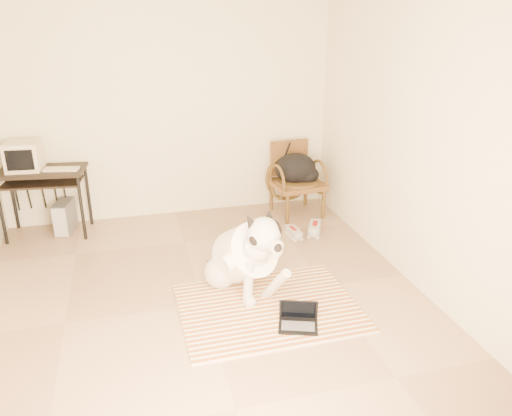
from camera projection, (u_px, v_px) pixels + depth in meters
name	position (u px, v px, depth m)	size (l,w,h in m)	color
floor	(203.00, 303.00, 4.46)	(4.50, 4.50, 0.00)	#9D7D60
wall_back	(168.00, 108.00, 5.98)	(4.50, 4.50, 0.00)	beige
wall_front	(284.00, 311.00, 1.94)	(4.50, 4.50, 0.00)	beige
wall_right	(420.00, 142.00, 4.44)	(4.50, 4.50, 0.00)	beige
rug	(269.00, 308.00, 4.38)	(1.55, 1.19, 0.02)	#BB4F19
dog	(245.00, 256.00, 4.52)	(0.70, 1.17, 0.92)	beige
laptop	(298.00, 319.00, 4.10)	(0.38, 0.32, 0.22)	black
computer_desk	(42.00, 179.00, 5.60)	(1.00, 0.63, 0.78)	black
crt_monitor	(24.00, 156.00, 5.51)	(0.39, 0.37, 0.32)	#C3B499
desk_keyboard	(61.00, 169.00, 5.55)	(0.37, 0.14, 0.02)	#C3B499
pc_tower	(65.00, 217.00, 5.86)	(0.24, 0.42, 0.37)	#545356
rattan_chair	(296.00, 179.00, 6.31)	(0.66, 0.64, 0.91)	brown
backpack	(297.00, 169.00, 6.22)	(0.54, 0.43, 0.38)	black
sneaker_left	(294.00, 233.00, 5.77)	(0.14, 0.29, 0.10)	silver
sneaker_right	(315.00, 229.00, 5.86)	(0.26, 0.35, 0.11)	silver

